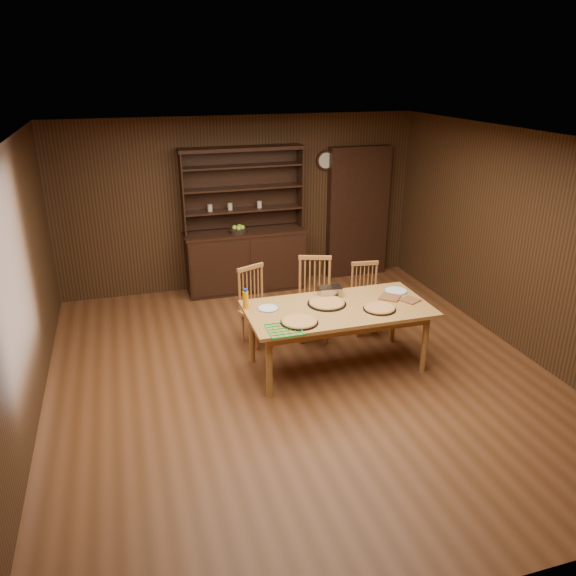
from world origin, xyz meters
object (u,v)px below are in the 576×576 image
object	(u,v)px
chair_left	(256,303)
chair_right	(365,295)
juice_bottle	(246,299)
chair_center	(314,295)
china_hutch	(245,253)
dining_table	(338,313)

from	to	relation	value
chair_left	chair_right	distance (m)	1.45
chair_right	chair_left	bearing A→B (deg)	-176.03
chair_right	juice_bottle	distance (m)	1.83
chair_left	chair_center	world-z (taller)	chair_center
chair_center	juice_bottle	size ratio (longest dim) A/B	4.60
china_hutch	chair_right	bearing A→B (deg)	-57.86
china_hutch	dining_table	bearing A→B (deg)	-80.33
dining_table	chair_left	distance (m)	1.18
dining_table	chair_right	world-z (taller)	chair_right
chair_center	juice_bottle	distance (m)	1.19
dining_table	chair_left	xyz separation A→B (m)	(-0.73, 0.91, -0.16)
chair_right	juice_bottle	xyz separation A→B (m)	(-1.71, -0.54, 0.37)
chair_left	juice_bottle	bearing A→B (deg)	-136.04
chair_left	chair_right	bearing A→B (deg)	-27.13
dining_table	chair_center	size ratio (longest dim) A/B	1.95
chair_left	juice_bottle	xyz separation A→B (m)	(-0.26, -0.63, 0.34)
chair_center	chair_left	bearing A→B (deg)	-166.83
dining_table	chair_right	bearing A→B (deg)	48.97
chair_left	chair_right	world-z (taller)	chair_left
chair_center	dining_table	bearing A→B (deg)	-71.99
china_hutch	chair_center	xyz separation A→B (m)	(0.47, -1.85, -0.03)
dining_table	juice_bottle	size ratio (longest dim) A/B	8.96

